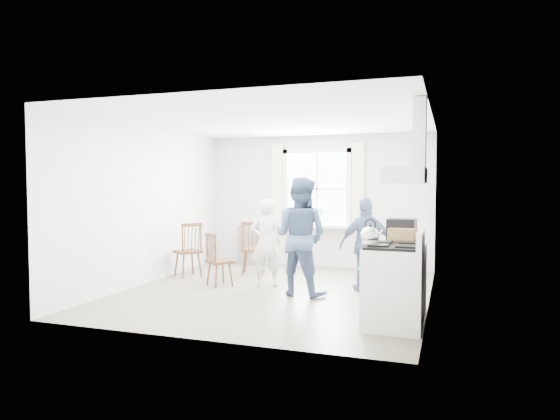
% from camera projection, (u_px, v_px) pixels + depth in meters
% --- Properties ---
extents(room_shell, '(4.62, 5.12, 2.64)m').
position_uv_depth(room_shell, '(276.00, 207.00, 7.56)').
color(room_shell, '#756D5A').
rests_on(room_shell, ground).
extents(window_assembly, '(1.88, 0.24, 1.70)m').
position_uv_depth(window_assembly, '(317.00, 193.00, 9.87)').
color(window_assembly, white).
rests_on(window_assembly, room_shell).
extents(range_hood, '(0.45, 0.76, 0.94)m').
position_uv_depth(range_hood, '(410.00, 161.00, 5.59)').
color(range_hood, white).
rests_on(range_hood, room_shell).
extents(shelf_unit, '(0.40, 0.30, 0.80)m').
position_uv_depth(shelf_unit, '(249.00, 244.00, 10.26)').
color(shelf_unit, gray).
rests_on(shelf_unit, ground).
extents(gas_stove, '(0.68, 0.76, 1.12)m').
position_uv_depth(gas_stove, '(394.00, 285.00, 5.71)').
color(gas_stove, white).
rests_on(gas_stove, ground).
extents(kettle, '(0.21, 0.21, 0.30)m').
position_uv_depth(kettle, '(370.00, 236.00, 5.67)').
color(kettle, silver).
rests_on(kettle, gas_stove).
extents(low_cabinet, '(0.50, 0.55, 0.90)m').
position_uv_depth(low_cabinet, '(405.00, 278.00, 6.35)').
color(low_cabinet, white).
rests_on(low_cabinet, ground).
extents(stereo_stack, '(0.36, 0.33, 0.31)m').
position_uv_depth(stereo_stack, '(402.00, 231.00, 6.28)').
color(stereo_stack, black).
rests_on(stereo_stack, low_cabinet).
extents(cardboard_box, '(0.35, 0.29, 0.20)m').
position_uv_depth(cardboard_box, '(403.00, 237.00, 6.10)').
color(cardboard_box, '#997C4A').
rests_on(cardboard_box, low_cabinet).
extents(windsor_chair_a, '(0.51, 0.50, 0.98)m').
position_uv_depth(windsor_chair_a, '(253.00, 242.00, 8.96)').
color(windsor_chair_a, '#452816').
rests_on(windsor_chair_a, ground).
extents(windsor_chair_b, '(0.50, 0.50, 0.86)m').
position_uv_depth(windsor_chair_b, '(214.00, 254.00, 7.98)').
color(windsor_chair_b, '#452816').
rests_on(windsor_chair_b, ground).
extents(windsor_chair_c, '(0.56, 0.56, 0.97)m').
position_uv_depth(windsor_chair_c, '(190.00, 244.00, 8.77)').
color(windsor_chair_c, '#452816').
rests_on(windsor_chair_c, ground).
extents(person_left, '(0.68, 0.68, 1.41)m').
position_uv_depth(person_left, '(266.00, 243.00, 7.96)').
color(person_left, silver).
rests_on(person_left, ground).
extents(person_mid, '(1.00, 1.00, 1.74)m').
position_uv_depth(person_mid, '(300.00, 236.00, 7.36)').
color(person_mid, '#405578').
rests_on(person_mid, ground).
extents(person_right, '(1.12, 1.12, 1.43)m').
position_uv_depth(person_right, '(366.00, 245.00, 7.63)').
color(person_right, navy).
rests_on(person_right, ground).
extents(potted_plant, '(0.22, 0.22, 0.33)m').
position_uv_depth(potted_plant, '(319.00, 216.00, 9.78)').
color(potted_plant, '#327233').
rests_on(potted_plant, window_assembly).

